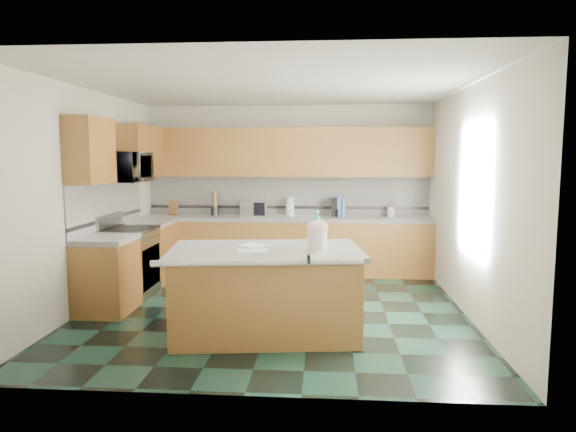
{
  "coord_description": "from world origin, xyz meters",
  "views": [
    {
      "loc": [
        0.63,
        -6.11,
        1.87
      ],
      "look_at": [
        0.15,
        0.35,
        1.12
      ],
      "focal_mm": 32.0,
      "sensor_mm": 36.0,
      "label": 1
    }
  ],
  "objects_px": {
    "treat_jar": "(317,240)",
    "knife_block": "(174,208)",
    "toaster_oven": "(254,208)",
    "soap_bottle_island": "(317,229)",
    "coffee_maker": "(338,207)",
    "island_top": "(265,251)",
    "island_base": "(266,294)"
  },
  "relations": [
    {
      "from": "treat_jar",
      "to": "toaster_oven",
      "type": "xyz_separation_m",
      "value": [
        -1.07,
        2.99,
        0.02
      ]
    },
    {
      "from": "coffee_maker",
      "to": "treat_jar",
      "type": "bearing_deg",
      "value": -83.61
    },
    {
      "from": "island_base",
      "to": "coffee_maker",
      "type": "relative_size",
      "value": 6.19
    },
    {
      "from": "soap_bottle_island",
      "to": "knife_block",
      "type": "xyz_separation_m",
      "value": [
        -2.39,
        2.84,
        -0.08
      ]
    },
    {
      "from": "toaster_oven",
      "to": "coffee_maker",
      "type": "distance_m",
      "value": 1.35
    },
    {
      "from": "treat_jar",
      "to": "soap_bottle_island",
      "type": "height_order",
      "value": "soap_bottle_island"
    },
    {
      "from": "treat_jar",
      "to": "coffee_maker",
      "type": "bearing_deg",
      "value": 106.49
    },
    {
      "from": "knife_block",
      "to": "coffee_maker",
      "type": "bearing_deg",
      "value": 1.83
    },
    {
      "from": "island_base",
      "to": "soap_bottle_island",
      "type": "xyz_separation_m",
      "value": [
        0.54,
        0.08,
        0.69
      ]
    },
    {
      "from": "toaster_oven",
      "to": "island_base",
      "type": "bearing_deg",
      "value": -85.41
    },
    {
      "from": "knife_block",
      "to": "coffee_maker",
      "type": "relative_size",
      "value": 0.77
    },
    {
      "from": "island_top",
      "to": "toaster_oven",
      "type": "relative_size",
      "value": 4.58
    },
    {
      "from": "soap_bottle_island",
      "to": "toaster_oven",
      "type": "height_order",
      "value": "soap_bottle_island"
    },
    {
      "from": "knife_block",
      "to": "toaster_oven",
      "type": "height_order",
      "value": "toaster_oven"
    },
    {
      "from": "toaster_oven",
      "to": "coffee_maker",
      "type": "height_order",
      "value": "coffee_maker"
    },
    {
      "from": "coffee_maker",
      "to": "island_base",
      "type": "bearing_deg",
      "value": -93.85
    },
    {
      "from": "soap_bottle_island",
      "to": "toaster_oven",
      "type": "xyz_separation_m",
      "value": [
        -1.07,
        2.84,
        -0.07
      ]
    },
    {
      "from": "soap_bottle_island",
      "to": "toaster_oven",
      "type": "distance_m",
      "value": 3.03
    },
    {
      "from": "knife_block",
      "to": "toaster_oven",
      "type": "xyz_separation_m",
      "value": [
        1.32,
        0.0,
        0.01
      ]
    },
    {
      "from": "island_base",
      "to": "soap_bottle_island",
      "type": "relative_size",
      "value": 4.71
    },
    {
      "from": "island_base",
      "to": "island_top",
      "type": "distance_m",
      "value": 0.46
    },
    {
      "from": "island_base",
      "to": "knife_block",
      "type": "relative_size",
      "value": 8.0
    },
    {
      "from": "island_base",
      "to": "island_top",
      "type": "relative_size",
      "value": 0.95
    },
    {
      "from": "soap_bottle_island",
      "to": "toaster_oven",
      "type": "bearing_deg",
      "value": 128.3
    },
    {
      "from": "treat_jar",
      "to": "toaster_oven",
      "type": "distance_m",
      "value": 3.17
    },
    {
      "from": "island_top",
      "to": "treat_jar",
      "type": "height_order",
      "value": "treat_jar"
    },
    {
      "from": "island_top",
      "to": "toaster_oven",
      "type": "xyz_separation_m",
      "value": [
        -0.53,
        2.92,
        0.15
      ]
    },
    {
      "from": "island_base",
      "to": "knife_block",
      "type": "distance_m",
      "value": 3.51
    },
    {
      "from": "treat_jar",
      "to": "knife_block",
      "type": "height_order",
      "value": "knife_block"
    },
    {
      "from": "island_top",
      "to": "island_base",
      "type": "bearing_deg",
      "value": -123.58
    },
    {
      "from": "island_base",
      "to": "island_top",
      "type": "xyz_separation_m",
      "value": [
        0.0,
        0.0,
        0.46
      ]
    },
    {
      "from": "island_top",
      "to": "soap_bottle_island",
      "type": "height_order",
      "value": "soap_bottle_island"
    }
  ]
}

